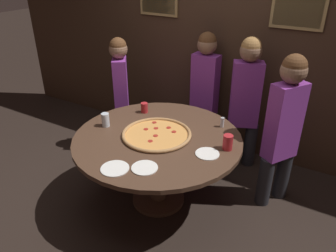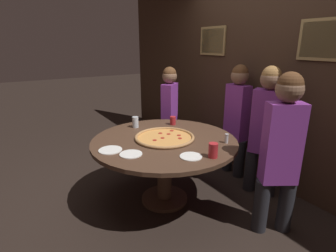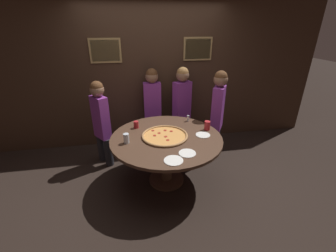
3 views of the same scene
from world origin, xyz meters
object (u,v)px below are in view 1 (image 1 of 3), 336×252
Objects in this scene: drink_cup_beside_pizza at (105,120)px; diner_centre_back at (205,87)px; diner_far_left at (284,125)px; drink_cup_far_left at (228,142)px; drink_cup_by_shaker at (144,108)px; dining_table at (158,149)px; diner_side_right at (121,89)px; white_plate_left_side at (207,154)px; white_plate_far_back at (145,168)px; white_plate_beside_cup at (115,168)px; condiment_shaker at (222,122)px; giant_pizza at (157,134)px; diner_side_left at (245,97)px.

diner_centre_back is (0.48, 1.22, 0.03)m from drink_cup_beside_pizza.
drink_cup_far_left is at bearing -4.36° from diner_far_left.
dining_table is at bearing -43.31° from drink_cup_by_shaker.
drink_cup_far_left is at bearing -144.99° from diner_side_right.
white_plate_left_side is at bearing -24.22° from drink_cup_by_shaker.
dining_table is 1.17m from diner_far_left.
drink_cup_beside_pizza is 0.63× the size of white_plate_far_back.
diner_side_right is at bearing 117.55° from drink_cup_beside_pizza.
diner_centre_back reaches higher than drink_cup_by_shaker.
white_plate_beside_cup is at bearing -44.78° from drink_cup_beside_pizza.
dining_table is 1.17m from diner_centre_back.
dining_table is at bearing -132.22° from condiment_shaker.
dining_table is at bearing 88.30° from white_plate_beside_cup.
giant_pizza is 0.65m from condiment_shaker.
drink_cup_by_shaker is at bearing -154.65° from diner_side_right.
white_plate_beside_cup and white_plate_far_back have the same top height.
diner_centre_back is at bearing -86.21° from diner_far_left.
white_plate_left_side is (0.91, -0.41, -0.05)m from drink_cup_by_shaker.
diner_far_left reaches higher than diner_side_left.
drink_cup_beside_pizza is 0.99× the size of drink_cup_far_left.
drink_cup_by_shaker is 0.47× the size of white_plate_beside_cup.
diner_side_left is at bearing -99.66° from diner_far_left.
white_plate_far_back is (0.19, -0.49, -0.01)m from giant_pizza.
giant_pizza is 0.43× the size of diner_far_left.
drink_cup_by_shaker is at bearing 71.63° from drink_cup_beside_pizza.
diner_far_left is (0.35, 0.48, 0.04)m from drink_cup_far_left.
drink_cup_far_left is at bearing 47.96° from white_plate_beside_cup.
drink_cup_far_left is 1.39× the size of condiment_shaker.
drink_cup_far_left is (1.17, 0.20, 0.00)m from drink_cup_beside_pizza.
diner_centre_back reaches higher than white_plate_left_side.
condiment_shaker is at bearing 29.59° from drink_cup_beside_pizza.
white_plate_far_back is at bearing 55.18° from diner_side_left.
drink_cup_beside_pizza is 1.51m from diner_side_left.
white_plate_left_side is at bearing -125.46° from drink_cup_far_left.
drink_cup_far_left is 0.64× the size of white_plate_far_back.
drink_cup_by_shaker is at bearing 136.69° from dining_table.
diner_side_right is 1.91m from diner_far_left.
drink_cup_far_left reaches higher than drink_cup_by_shaker.
white_plate_beside_cup is 1.17m from condiment_shaker.
white_plate_beside_cup is (0.38, -0.97, -0.05)m from drink_cup_by_shaker.
giant_pizza is at bearing 90.05° from white_plate_beside_cup.
diner_side_left is at bearing 172.31° from diner_centre_back.
white_plate_left_side is 0.79m from diner_far_left.
drink_cup_by_shaker reaches higher than white_plate_beside_cup.
white_plate_beside_cup is at bearing -133.70° from white_plate_left_side.
white_plate_beside_cup is 1.74m from diner_centre_back.
white_plate_far_back is 0.98m from condiment_shaker.
giant_pizza reaches higher than dining_table.
drink_cup_by_shaker is at bearing 155.78° from white_plate_left_side.
white_plate_beside_cup is at bearing -68.75° from drink_cup_by_shaker.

